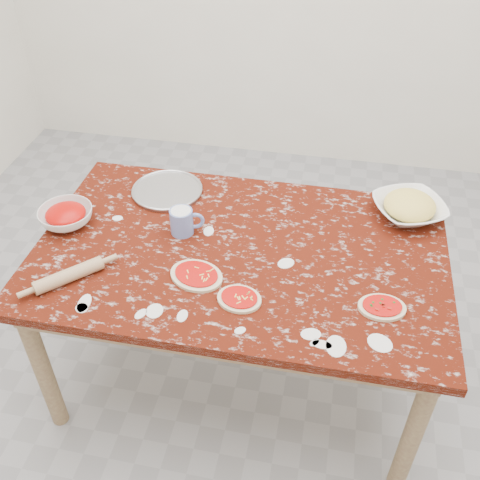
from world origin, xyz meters
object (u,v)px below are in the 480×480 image
(flour_mug, at_px, (183,221))
(rolling_pin, at_px, (69,275))
(cheese_bowl, at_px, (409,209))
(worktable, at_px, (240,265))
(pizza_tray, at_px, (167,191))
(sauce_bowl, at_px, (66,217))

(flour_mug, height_order, rolling_pin, flour_mug)
(cheese_bowl, bearing_deg, worktable, -151.54)
(pizza_tray, distance_m, cheese_bowl, 1.04)
(sauce_bowl, distance_m, cheese_bowl, 1.42)
(pizza_tray, bearing_deg, sauce_bowl, -138.71)
(flour_mug, bearing_deg, rolling_pin, -133.13)
(cheese_bowl, distance_m, flour_mug, 0.94)
(worktable, bearing_deg, cheese_bowl, 28.46)
(worktable, height_order, pizza_tray, pizza_tray)
(sauce_bowl, bearing_deg, pizza_tray, 41.29)
(pizza_tray, bearing_deg, cheese_bowl, 1.58)
(cheese_bowl, xyz_separation_m, flour_mug, (-0.90, -0.29, 0.02))
(sauce_bowl, bearing_deg, flour_mug, 4.45)
(worktable, height_order, flour_mug, flour_mug)
(flour_mug, bearing_deg, worktable, -14.51)
(cheese_bowl, height_order, rolling_pin, cheese_bowl)
(cheese_bowl, bearing_deg, sauce_bowl, -166.74)
(cheese_bowl, relative_size, flour_mug, 2.07)
(rolling_pin, bearing_deg, sauce_bowl, 116.06)
(worktable, xyz_separation_m, flour_mug, (-0.25, 0.06, 0.14))
(pizza_tray, height_order, cheese_bowl, cheese_bowl)
(worktable, bearing_deg, pizza_tray, 140.72)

